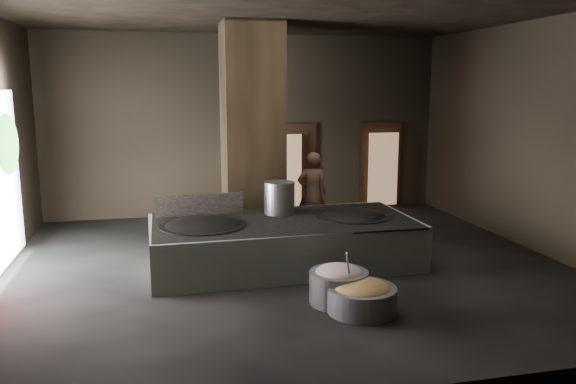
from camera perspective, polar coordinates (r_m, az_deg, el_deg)
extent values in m
cube|color=black|center=(10.39, -0.13, -7.65)|extent=(10.00, 9.00, 0.10)
cube|color=black|center=(9.96, -0.14, 18.37)|extent=(10.00, 9.00, 0.10)
cube|color=black|center=(14.37, -4.19, 6.77)|extent=(10.00, 0.10, 4.50)
cube|color=black|center=(5.60, 10.24, 0.63)|extent=(10.00, 0.10, 4.50)
cube|color=black|center=(12.08, 24.04, 5.16)|extent=(0.10, 9.00, 4.50)
cube|color=black|center=(11.71, -3.64, 5.91)|extent=(1.20, 1.20, 4.50)
cube|color=silver|center=(10.29, -0.49, -5.13)|extent=(4.80, 2.38, 0.83)
cube|color=black|center=(10.19, -0.49, -2.95)|extent=(4.65, 2.23, 0.03)
ellipsoid|color=black|center=(9.96, -8.62, -3.79)|extent=(1.50, 1.50, 0.41)
cylinder|color=black|center=(9.94, -8.63, -3.40)|extent=(1.53, 1.53, 0.05)
ellipsoid|color=black|center=(10.62, 6.59, -2.83)|extent=(1.40, 1.40, 0.39)
cylinder|color=black|center=(10.60, 6.60, -2.46)|extent=(1.43, 1.43, 0.05)
cylinder|color=#A6A8AD|center=(10.66, -0.87, -0.62)|extent=(0.58, 0.58, 0.62)
cube|color=black|center=(10.67, -8.99, -1.28)|extent=(1.65, 0.10, 0.41)
imported|color=#92634A|center=(12.37, 2.47, -0.09)|extent=(0.69, 0.48, 1.82)
cylinder|color=slate|center=(8.32, 7.51, -10.75)|extent=(1.13, 1.13, 0.37)
ellipsoid|color=#A8AA52|center=(8.27, 7.53, -9.69)|extent=(0.83, 0.83, 0.25)
cylinder|color=#A6A8AD|center=(8.28, 6.22, -8.15)|extent=(0.24, 0.35, 0.72)
cylinder|color=slate|center=(8.60, 5.17, -9.59)|extent=(1.17, 1.17, 0.49)
ellipsoid|color=#D98782|center=(8.53, 5.19, -8.29)|extent=(0.74, 0.74, 0.28)
cube|color=black|center=(14.62, 0.59, 2.34)|extent=(1.18, 0.08, 2.38)
cube|color=#8C6647|center=(14.40, -0.23, 2.00)|extent=(0.83, 0.04, 1.95)
cube|color=black|center=(15.36, 9.34, 2.59)|extent=(1.18, 0.08, 2.38)
cube|color=#8C6647|center=(15.18, 9.63, 2.30)|extent=(0.82, 0.04, 1.94)
ellipsoid|color=#194714|center=(11.29, -26.61, 4.38)|extent=(0.28, 1.10, 1.10)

